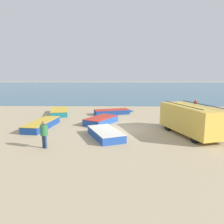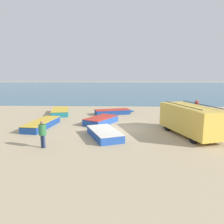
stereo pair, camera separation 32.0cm
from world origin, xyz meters
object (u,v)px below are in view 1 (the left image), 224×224
Objects in this scene: parked_van at (191,119)px; fishing_rowboat_0 at (102,120)px; fishing_rowboat_4 at (113,112)px; fishing_rowboat_5 at (43,124)px; fisherman_0 at (195,105)px; fishing_rowboat_1 at (186,115)px; fishing_rowboat_3 at (59,112)px; fisherman_1 at (44,132)px; fishing_rowboat_2 at (105,133)px.

fishing_rowboat_0 is at bearing 44.17° from parked_van.
fishing_rowboat_4 is 0.85× the size of fishing_rowboat_5.
fisherman_0 reaches higher than fishing_rowboat_0.
fishing_rowboat_1 is 2.19× the size of fisherman_0.
fisherman_0 is (14.84, 0.33, 0.71)m from fishing_rowboat_3.
fishing_rowboat_5 is 3.26× the size of fisherman_0.
fishing_rowboat_4 is at bearing -101.82° from fishing_rowboat_3.
fishing_rowboat_3 is 1.06× the size of fishing_rowboat_4.
fishing_rowboat_5 is 15.99m from fisherman_0.
fishing_rowboat_4 is 2.78× the size of fisherman_1.
fishing_rowboat_0 is 0.93× the size of fishing_rowboat_2.
fishing_rowboat_0 is at bearing -49.74° from fisherman_0.
parked_van is 10.07m from fisherman_1.
fishing_rowboat_4 is at bearing 17.99° from fishing_rowboat_0.
parked_van is 1.35× the size of fishing_rowboat_2.
fishing_rowboat_3 is 5.85m from fishing_rowboat_4.
fishing_rowboat_2 reaches higher than fishing_rowboat_4.
fishing_rowboat_4 is 8.29m from fishing_rowboat_5.
fisherman_0 is at bearing -59.61° from fishing_rowboat_5.
fishing_rowboat_3 is 5.92m from fishing_rowboat_5.
fisherman_1 is at bearing 177.32° from fishing_rowboat_3.
fisherman_1 is at bearing -126.46° from fishing_rowboat_4.
fishing_rowboat_2 is 0.79× the size of fishing_rowboat_5.
fishing_rowboat_5 is (-5.70, -6.01, 0.02)m from fishing_rowboat_4.
fishing_rowboat_0 is at bearing -15.74° from fishing_rowboat_2.
fishing_rowboat_2 is at bearing -31.44° from fisherman_0.
parked_van is at bearing -137.26° from fishing_rowboat_3.
fishing_rowboat_1 is 0.75× the size of fishing_rowboat_3.
fishing_rowboat_4 is at bearing 116.64° from fishing_rowboat_1.
fisherman_0 is at bearing -28.51° from fisherman_1.
fisherman_0 is (8.99, 0.23, 0.73)m from fishing_rowboat_4.
fishing_rowboat_0 is 1.09× the size of fishing_rowboat_1.
fishing_rowboat_5 is (-11.41, 2.02, -0.89)m from parked_van.
fishing_rowboat_1 is at bearing -111.00° from fishing_rowboat_3.
fisherman_1 is at bearing -152.95° from fishing_rowboat_5.
fishing_rowboat_4 is at bearing 17.77° from parked_van.
fisherman_1 is at bearing -33.83° from fisherman_0.
fishing_rowboat_1 is 0.67× the size of fishing_rowboat_5.
fishing_rowboat_3 is 14.87m from fisherman_0.
fishing_rowboat_2 is at bearing -143.41° from fishing_rowboat_0.
fishing_rowboat_1 reaches higher than fishing_rowboat_2.
fishing_rowboat_3 is at bearing 78.08° from fishing_rowboat_0.
parked_van is at bearing -105.97° from fishing_rowboat_2.
fisherman_1 reaches higher than fishing_rowboat_1.
fishing_rowboat_1 is at bearing -22.18° from fisherman_0.
fishing_rowboat_0 is 8.60m from fishing_rowboat_1.
fisherman_1 reaches higher than fishing_rowboat_0.
fishing_rowboat_1 is at bearing -30.76° from fisherman_1.
fishing_rowboat_2 is at bearing -160.63° from fishing_rowboat_3.
fisherman_0 reaches higher than fishing_rowboat_5.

